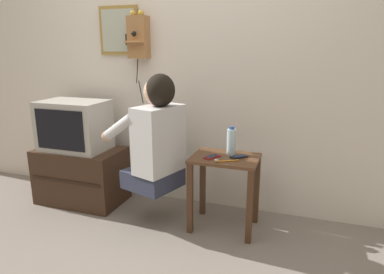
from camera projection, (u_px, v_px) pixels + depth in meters
The scene contains 12 objects.
ground_plane at pixel (131, 260), 2.21m from camera, with size 14.00×14.00×0.00m, color slate.
wall_back at pixel (184, 55), 2.81m from camera, with size 6.80×0.05×2.55m.
side_table at pixel (225, 175), 2.52m from camera, with size 0.48×0.36×0.56m.
person at pixel (156, 137), 2.52m from camera, with size 0.63×0.53×0.87m.
tv_stand at pixel (82, 175), 3.02m from camera, with size 0.74×0.44×0.48m.
television at pixel (74, 125), 2.91m from camera, with size 0.55×0.37×0.42m.
wall_phone_antique at pixel (138, 37), 2.81m from camera, with size 0.20×0.19×0.76m.
framed_picture at pixel (119, 31), 2.90m from camera, with size 0.36×0.03×0.40m.
cell_phone_held at pixel (212, 157), 2.47m from camera, with size 0.11×0.14×0.01m.
cell_phone_spare at pixel (239, 157), 2.47m from camera, with size 0.13×0.13×0.01m.
water_bottle at pixel (231, 141), 2.53m from camera, with size 0.07×0.07×0.21m.
toothbrush at pixel (225, 161), 2.38m from camera, with size 0.16×0.10×0.02m.
Camera 1 is at (1.00, -1.71, 1.33)m, focal length 32.00 mm.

